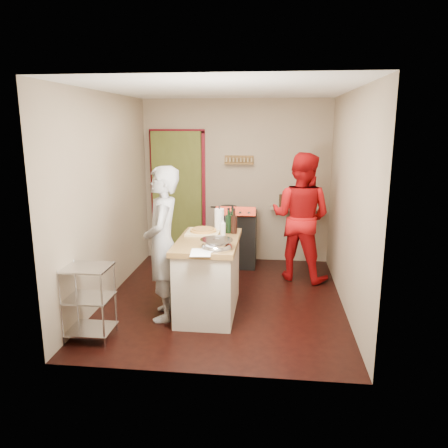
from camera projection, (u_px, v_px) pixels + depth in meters
The scene contains 10 objects.
floor at pixel (224, 299), 5.65m from camera, with size 3.50×3.50×0.00m, color black.
back_wall at pixel (197, 191), 7.19m from camera, with size 3.00×0.44×2.60m.
left_wall at pixel (106, 198), 5.52m from camera, with size 0.04×3.50×2.60m, color gray.
right_wall at pixel (349, 202), 5.19m from camera, with size 0.04×3.50×2.60m, color gray.
ceiling at pixel (224, 89), 5.06m from camera, with size 3.00×3.50×0.02m, color white.
stove at pixel (237, 238), 6.92m from camera, with size 0.60×0.63×1.00m.
wire_shelving at pixel (89, 299), 4.53m from camera, with size 0.48×0.40×0.80m.
island at pixel (209, 274), 5.18m from camera, with size 0.70×1.30×1.21m.
person_stripe at pixel (163, 244), 4.94m from camera, with size 0.64×0.42×1.76m, color #AEAEB3.
person_red at pixel (301, 217), 6.22m from camera, with size 0.89×0.69×1.83m, color #AC0B0E.
Camera 1 is at (0.59, -5.25, 2.21)m, focal length 35.00 mm.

